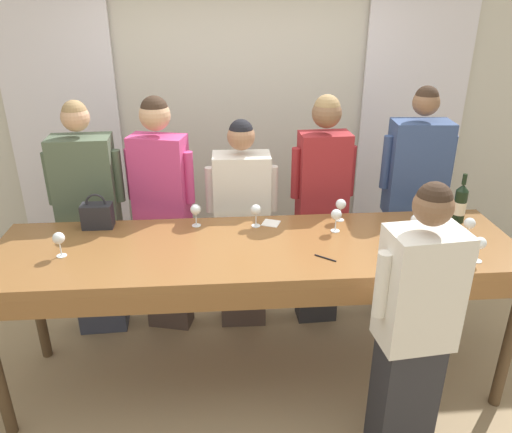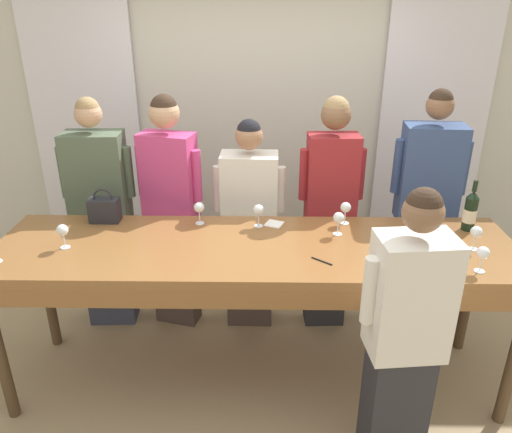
% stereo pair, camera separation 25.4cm
% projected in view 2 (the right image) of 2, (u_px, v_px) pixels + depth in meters
% --- Properties ---
extents(ground_plane, '(18.00, 18.00, 0.00)m').
position_uv_depth(ground_plane, '(256.00, 377.00, 3.42)').
color(ground_plane, tan).
extents(wall_back, '(12.00, 0.06, 2.80)m').
position_uv_depth(wall_back, '(259.00, 118.00, 4.40)').
color(wall_back, beige).
rests_on(wall_back, ground_plane).
extents(curtain_panel_left, '(0.92, 0.03, 2.69)m').
position_uv_depth(curtain_panel_left, '(87.00, 125.00, 4.38)').
color(curtain_panel_left, white).
rests_on(curtain_panel_left, ground_plane).
extents(curtain_panel_right, '(0.92, 0.03, 2.69)m').
position_uv_depth(curtain_panel_right, '(432.00, 127.00, 4.34)').
color(curtain_panel_right, white).
rests_on(curtain_panel_right, ground_plane).
extents(tasting_bar, '(3.15, 0.85, 1.02)m').
position_uv_depth(tasting_bar, '(256.00, 260.00, 3.01)').
color(tasting_bar, brown).
rests_on(tasting_bar, ground_plane).
extents(wine_bottle, '(0.08, 0.08, 0.33)m').
position_uv_depth(wine_bottle, '(470.00, 211.00, 3.15)').
color(wine_bottle, black).
rests_on(wine_bottle, tasting_bar).
extents(handbag, '(0.19, 0.11, 0.23)m').
position_uv_depth(handbag, '(104.00, 209.00, 3.28)').
color(handbag, '#232328').
rests_on(handbag, tasting_bar).
extents(wine_glass_front_left, '(0.07, 0.07, 0.15)m').
position_uv_depth(wine_glass_front_left, '(483.00, 254.00, 2.67)').
color(wine_glass_front_left, white).
rests_on(wine_glass_front_left, tasting_bar).
extents(wine_glass_front_mid, '(0.07, 0.07, 0.15)m').
position_uv_depth(wine_glass_front_mid, '(259.00, 211.00, 3.20)').
color(wine_glass_front_mid, white).
rests_on(wine_glass_front_mid, tasting_bar).
extents(wine_glass_front_right, '(0.07, 0.07, 0.15)m').
position_uv_depth(wine_glass_front_right, '(339.00, 218.00, 3.09)').
color(wine_glass_front_right, white).
rests_on(wine_glass_front_right, tasting_bar).
extents(wine_glass_center_left, '(0.07, 0.07, 0.15)m').
position_uv_depth(wine_glass_center_left, '(62.00, 231.00, 2.93)').
color(wine_glass_center_left, white).
rests_on(wine_glass_center_left, tasting_bar).
extents(wine_glass_center_mid, '(0.07, 0.07, 0.15)m').
position_uv_depth(wine_glass_center_mid, '(420.00, 227.00, 2.97)').
color(wine_glass_center_mid, white).
rests_on(wine_glass_center_mid, tasting_bar).
extents(wine_glass_center_right, '(0.07, 0.07, 0.15)m').
position_uv_depth(wine_glass_center_right, '(199.00, 208.00, 3.24)').
color(wine_glass_center_right, white).
rests_on(wine_glass_center_right, tasting_bar).
extents(wine_glass_back_left, '(0.07, 0.07, 0.15)m').
position_uv_depth(wine_glass_back_left, '(476.00, 233.00, 2.90)').
color(wine_glass_back_left, white).
rests_on(wine_glass_back_left, tasting_bar).
extents(wine_glass_back_right, '(0.07, 0.07, 0.15)m').
position_uv_depth(wine_glass_back_right, '(346.00, 208.00, 3.24)').
color(wine_glass_back_right, white).
rests_on(wine_glass_back_right, tasting_bar).
extents(napkin, '(0.14, 0.14, 0.00)m').
position_uv_depth(napkin, '(274.00, 224.00, 3.27)').
color(napkin, white).
rests_on(napkin, tasting_bar).
extents(pen, '(0.11, 0.09, 0.01)m').
position_uv_depth(pen, '(322.00, 261.00, 2.81)').
color(pen, black).
rests_on(pen, tasting_bar).
extents(guest_olive_jacket, '(0.53, 0.27, 1.77)m').
position_uv_depth(guest_olive_jacket, '(102.00, 216.00, 3.68)').
color(guest_olive_jacket, '#383D51').
rests_on(guest_olive_jacket, ground_plane).
extents(guest_pink_top, '(0.49, 0.29, 1.79)m').
position_uv_depth(guest_pink_top, '(172.00, 211.00, 3.65)').
color(guest_pink_top, '#473833').
rests_on(guest_pink_top, ground_plane).
extents(guest_cream_sweater, '(0.52, 0.25, 1.63)m').
position_uv_depth(guest_cream_sweater, '(250.00, 226.00, 3.70)').
color(guest_cream_sweater, '#473833').
rests_on(guest_cream_sweater, ground_plane).
extents(guest_striped_shirt, '(0.47, 0.23, 1.79)m').
position_uv_depth(guest_striped_shirt, '(330.00, 213.00, 3.64)').
color(guest_striped_shirt, '#28282D').
rests_on(guest_striped_shirt, ground_plane).
extents(guest_navy_coat, '(0.53, 0.28, 1.84)m').
position_uv_depth(guest_navy_coat, '(424.00, 214.00, 3.63)').
color(guest_navy_coat, '#383D51').
rests_on(guest_navy_coat, ground_plane).
extents(host_pouring, '(0.48, 0.29, 1.64)m').
position_uv_depth(host_pouring, '(404.00, 341.00, 2.45)').
color(host_pouring, '#28282D').
rests_on(host_pouring, ground_plane).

